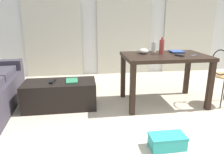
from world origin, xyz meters
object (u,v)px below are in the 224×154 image
bottle_far (154,47)px  bowl (143,51)px  tv_remote_on_table (180,55)px  tv_remote_primary (52,81)px  coffee_table (60,95)px  shoebox (167,141)px  magazine (72,81)px  craft_table (165,62)px  book_stack (177,52)px  scissors (195,55)px  wire_chair (223,71)px  bottle_near (162,47)px

bottle_far → bowl: 0.25m
bottle_far → tv_remote_on_table: 0.48m
tv_remote_primary → coffee_table: bearing=10.6°
tv_remote_on_table → shoebox: bearing=-149.4°
bottle_far → magazine: (-1.30, -0.21, -0.44)m
bottle_far → tv_remote_primary: (-1.58, -0.21, -0.44)m
craft_table → bottle_far: (-0.09, 0.26, 0.20)m
shoebox → coffee_table: bearing=134.9°
book_stack → scissors: book_stack is taller
magazine → shoebox: size_ratio=0.66×
wire_chair → magazine: size_ratio=3.52×
wire_chair → shoebox: (-1.23, -0.94, -0.46)m
coffee_table → scissors: 2.07m
craft_table → bottle_far: bearing=109.2°
coffee_table → book_stack: 1.92m
wire_chair → bowl: 1.21m
bowl → shoebox: size_ratio=0.42×
tv_remote_on_table → tv_remote_primary: bearing=143.2°
bottle_far → magazine: 1.39m
coffee_table → shoebox: coffee_table is taller
coffee_table → craft_table: size_ratio=0.84×
bottle_near → book_stack: bottle_near is taller
book_stack → bottle_near: bearing=-161.0°
book_stack → tv_remote_primary: 1.97m
wire_chair → tv_remote_on_table: bearing=175.7°
craft_table → bowl: bearing=156.3°
wire_chair → bottle_far: 1.08m
craft_table → book_stack: 0.34m
bowl → shoebox: bearing=-94.0°
craft_table → bowl: size_ratio=8.00×
wire_chair → scissors: wire_chair is taller
bottle_near → bottle_far: (-0.05, 0.19, -0.03)m
shoebox → scissors: bearing=52.4°
craft_table → wire_chair: bearing=-13.2°
book_stack → shoebox: (-0.65, -1.30, -0.71)m
shoebox → bottle_far: bearing=78.0°
bottle_near → scissors: bearing=-19.7°
bowl → coffee_table: bearing=-176.5°
bottle_near → shoebox: bearing=-106.2°
bowl → magazine: 1.17m
magazine → bottle_far: bearing=6.4°
bottle_near → magazine: 1.43m
craft_table → magazine: bearing=178.1°
tv_remote_on_table → scissors: 0.26m
scissors → shoebox: size_ratio=0.28×
tv_remote_on_table → coffee_table: bearing=142.8°
craft_table → magazine: size_ratio=5.05×
wire_chair → book_stack: bearing=147.7°
wire_chair → magazine: bearing=173.7°
bowl → book_stack: 0.56m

